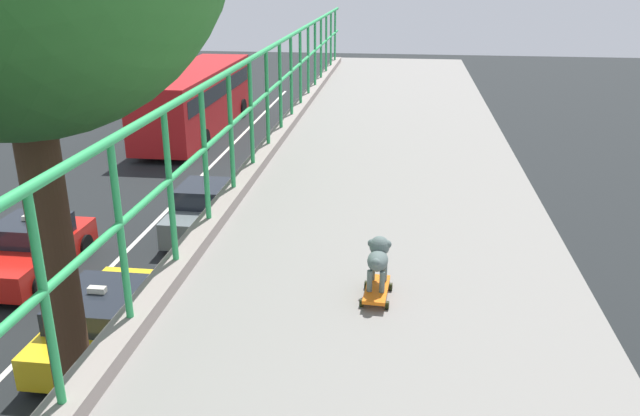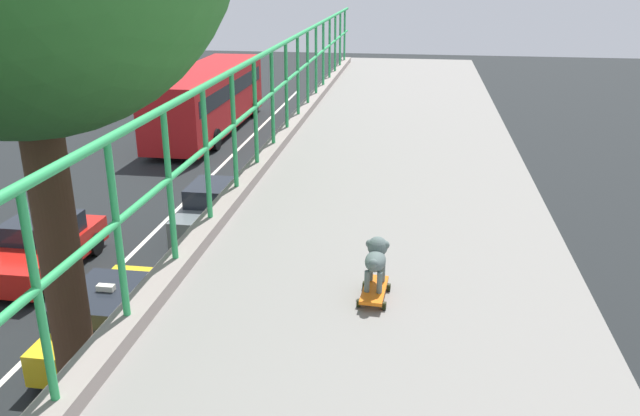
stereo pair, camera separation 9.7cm
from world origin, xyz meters
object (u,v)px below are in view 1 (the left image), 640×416
Objects in this scene: car_yellow_cab_fifth at (104,319)px; car_red_taxi_sixth at (30,250)px; car_grey_seventh at (209,209)px; city_bus at (196,97)px; small_dog at (378,256)px; toy_skateboard at (377,290)px.

car_yellow_cab_fifth is 1.01× the size of car_red_taxi_sixth.
car_grey_seventh is 12.56m from city_bus.
car_grey_seventh is at bearing 112.00° from small_dog.
city_bus reaches higher than car_red_taxi_sixth.
car_red_taxi_sixth is at bearing -88.82° from city_bus.
toy_skateboard reaches higher than car_grey_seventh.
city_bus reaches higher than car_grey_seventh.
car_yellow_cab_fifth is 4.62m from car_red_taxi_sixth.
car_yellow_cab_fifth is 10.52m from toy_skateboard.
car_yellow_cab_fifth is 11.53× the size of small_dog.
small_dog reaches higher than car_grey_seventh.
car_red_taxi_sixth is 9.44× the size of toy_skateboard.
car_yellow_cab_fifth is 9.54× the size of toy_skateboard.
city_bus is 32.01× the size of small_dog.
car_red_taxi_sixth is at bearing 138.18° from car_yellow_cab_fifth.
car_grey_seventh is 15.64m from toy_skateboard.
toy_skateboard is at bearing -50.97° from car_yellow_cab_fifth.
small_dog is at bearing -47.75° from car_red_taxi_sixth.
city_bus is (-0.32, 15.30, 1.10)m from car_red_taxi_sixth.
toy_skateboard is at bearing -68.11° from car_grey_seventh.
small_dog is at bearing -50.71° from car_yellow_cab_fifth.
toy_skateboard reaches higher than car_yellow_cab_fifth.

